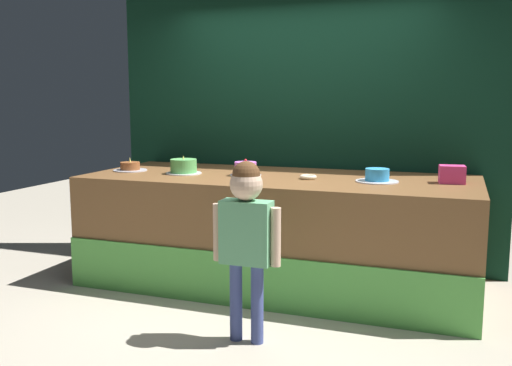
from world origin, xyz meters
The scene contains 10 objects.
ground_plane centered at (0.00, 0.00, 0.00)m, with size 12.00×12.00×0.00m, color #BCB29E.
stage_platform centered at (0.00, 0.65, 0.47)m, with size 3.30×1.34×0.95m.
curtain_backdrop centered at (0.00, 1.42, 1.52)m, with size 3.82×0.08×3.03m, color black.
child_figure centered at (0.17, -0.56, 0.78)m, with size 0.47×0.21×1.21m.
pink_box centered at (1.40, 0.73, 1.02)m, with size 0.19×0.14×0.14m, color #F13E8D.
donut centered at (0.28, 0.58, 0.96)m, with size 0.14×0.14×0.03m, color beige.
cake_far_left centered at (-1.40, 0.55, 0.98)m, with size 0.31×0.31×0.13m.
cake_center_left centered at (-0.84, 0.53, 1.01)m, with size 0.32×0.32×0.16m.
cake_center_right centered at (-0.28, 0.60, 1.00)m, with size 0.27×0.27×0.15m.
cake_far_right centered at (0.84, 0.60, 0.99)m, with size 0.34×0.34×0.11m.
Camera 1 is at (1.44, -3.89, 1.59)m, focal length 39.44 mm.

